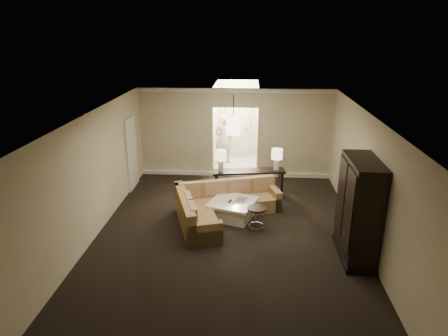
# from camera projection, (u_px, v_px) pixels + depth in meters

# --- Properties ---
(ground) EXTENTS (8.00, 8.00, 0.00)m
(ground) POSITION_uv_depth(u_px,v_px,m) (227.00, 236.00, 9.16)
(ground) COLOR black
(ground) RESTS_ON ground
(wall_back) EXTENTS (6.00, 0.04, 2.80)m
(wall_back) POSITION_uv_depth(u_px,v_px,m) (235.00, 133.00, 12.46)
(wall_back) COLOR beige
(wall_back) RESTS_ON ground
(wall_front) EXTENTS (6.00, 0.04, 2.80)m
(wall_front) POSITION_uv_depth(u_px,v_px,m) (208.00, 295.00, 4.93)
(wall_front) COLOR beige
(wall_front) RESTS_ON ground
(wall_left) EXTENTS (0.04, 8.00, 2.80)m
(wall_left) POSITION_uv_depth(u_px,v_px,m) (93.00, 176.00, 8.89)
(wall_left) COLOR beige
(wall_left) RESTS_ON ground
(wall_right) EXTENTS (0.04, 8.00, 2.80)m
(wall_right) POSITION_uv_depth(u_px,v_px,m) (368.00, 182.00, 8.50)
(wall_right) COLOR beige
(wall_right) RESTS_ON ground
(ceiling) EXTENTS (6.00, 8.00, 0.02)m
(ceiling) POSITION_uv_depth(u_px,v_px,m) (228.00, 116.00, 8.23)
(ceiling) COLOR silver
(ceiling) RESTS_ON wall_back
(crown_molding) EXTENTS (6.00, 0.10, 0.12)m
(crown_molding) POSITION_uv_depth(u_px,v_px,m) (236.00, 91.00, 11.96)
(crown_molding) COLOR white
(crown_molding) RESTS_ON wall_back
(baseboard) EXTENTS (6.00, 0.10, 0.12)m
(baseboard) POSITION_uv_depth(u_px,v_px,m) (235.00, 174.00, 12.86)
(baseboard) COLOR white
(baseboard) RESTS_ON ground
(side_door) EXTENTS (0.05, 0.90, 2.10)m
(side_door) POSITION_uv_depth(u_px,v_px,m) (132.00, 153.00, 11.63)
(side_door) COLOR silver
(side_door) RESTS_ON ground
(foyer) EXTENTS (1.44, 2.02, 2.80)m
(foyer) POSITION_uv_depth(u_px,v_px,m) (237.00, 126.00, 13.75)
(foyer) COLOR silver
(foyer) RESTS_ON ground
(sectional_sofa) EXTENTS (2.79, 2.74, 0.79)m
(sectional_sofa) POSITION_uv_depth(u_px,v_px,m) (219.00, 206.00, 9.94)
(sectional_sofa) COLOR brown
(sectional_sofa) RESTS_ON ground
(coffee_table) EXTENTS (1.35, 1.35, 0.45)m
(coffee_table) POSITION_uv_depth(u_px,v_px,m) (233.00, 209.00, 10.02)
(coffee_table) COLOR white
(coffee_table) RESTS_ON ground
(console_table) EXTENTS (2.05, 0.74, 0.78)m
(console_table) POSITION_uv_depth(u_px,v_px,m) (248.00, 181.00, 11.17)
(console_table) COLOR black
(console_table) RESTS_ON ground
(armoire) EXTENTS (0.63, 1.47, 2.11)m
(armoire) POSITION_uv_depth(u_px,v_px,m) (358.00, 212.00, 8.05)
(armoire) COLOR black
(armoire) RESTS_ON ground
(drink_table) EXTENTS (0.45, 0.45, 0.57)m
(drink_table) POSITION_uv_depth(u_px,v_px,m) (257.00, 214.00, 9.32)
(drink_table) COLOR black
(drink_table) RESTS_ON ground
(table_lamp_left) EXTENTS (0.31, 0.31, 0.59)m
(table_lamp_left) POSITION_uv_depth(u_px,v_px,m) (221.00, 157.00, 10.88)
(table_lamp_left) COLOR silver
(table_lamp_left) RESTS_ON console_table
(table_lamp_right) EXTENTS (0.31, 0.31, 0.59)m
(table_lamp_right) POSITION_uv_depth(u_px,v_px,m) (277.00, 156.00, 10.99)
(table_lamp_right) COLOR silver
(table_lamp_right) RESTS_ON console_table
(pendant_light) EXTENTS (0.38, 0.38, 1.09)m
(pendant_light) POSITION_uv_depth(u_px,v_px,m) (233.00, 126.00, 11.05)
(pendant_light) COLOR black
(pendant_light) RESTS_ON ceiling
(person) EXTENTS (0.75, 0.56, 1.88)m
(person) POSITION_uv_depth(u_px,v_px,m) (224.00, 136.00, 13.84)
(person) COLOR beige
(person) RESTS_ON ground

